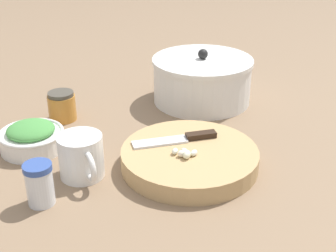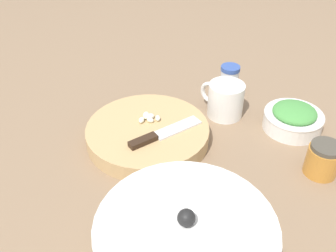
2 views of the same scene
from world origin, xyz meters
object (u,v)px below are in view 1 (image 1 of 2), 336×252
Objects in this scene: cutting_board at (190,158)px; chef_knife at (180,139)px; stock_pot at (202,80)px; honey_jar at (62,106)px; coffee_mug at (82,157)px; garlic_cloves at (185,153)px; spice_jar at (40,184)px; herb_bowl at (32,137)px.

cutting_board is 1.56× the size of chef_knife.
stock_pot is at bearing -27.27° from chef_knife.
honey_jar is at bearing 42.32° from chef_knife.
coffee_mug reaches higher than chef_knife.
spice_jar is at bearing -155.49° from garlic_cloves.
spice_jar is 0.38m from honey_jar.
honey_jar is at bearing 142.87° from garlic_cloves.
coffee_mug reaches higher than honey_jar.
coffee_mug is at bearing -67.38° from honey_jar.
spice_jar is at bearing -68.09° from herb_bowl.
cutting_board is at bearing -94.58° from stock_pot.
chef_knife is 2.48× the size of honey_jar.
garlic_cloves is (0.01, -0.07, 0.00)m from chef_knife.
spice_jar is at bearing -121.05° from stock_pot.
chef_knife is at bearing 36.69° from spice_jar.
cutting_board is at bearing 28.21° from spice_jar.
garlic_cloves reaches higher than chef_knife.
coffee_mug reaches higher than cutting_board.
chef_knife is 0.22m from coffee_mug.
coffee_mug is at bearing 59.93° from spice_jar.
herb_bowl is 0.23m from spice_jar.
spice_jar reaches higher than herb_bowl.
stock_pot reaches higher than herb_bowl.
cutting_board is 0.05m from chef_knife.
herb_bowl is 1.24× the size of coffee_mug.
honey_jar is 0.40m from stock_pot.
honey_jar is (-0.06, 0.37, -0.01)m from spice_jar.
coffee_mug is (-0.22, -0.02, -0.00)m from garlic_cloves.
garlic_cloves is at bearing -110.25° from cutting_board.
coffee_mug reaches higher than herb_bowl.
garlic_cloves is at bearing -13.38° from herb_bowl.
coffee_mug is at bearing -37.34° from herb_bowl.
garlic_cloves is at bearing -37.13° from honey_jar.
coffee_mug is 0.49m from stock_pot.
stock_pot reaches higher than honey_jar.
garlic_cloves is 0.37m from herb_bowl.
herb_bowl is (-0.36, 0.09, -0.02)m from garlic_cloves.
chef_knife is (-0.02, 0.04, 0.02)m from cutting_board.
chef_knife is 0.68× the size of stock_pot.
cutting_board is at bearing -33.16° from honey_jar.
stock_pot reaches higher than cutting_board.
honey_jar is at bearing 79.88° from herb_bowl.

